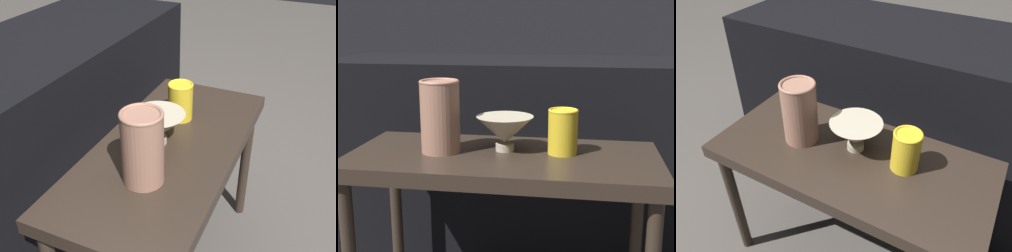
# 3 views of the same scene
# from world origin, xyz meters

# --- Properties ---
(table) EXTENTS (0.82, 0.38, 0.52)m
(table) POSITION_xyz_m (0.00, 0.00, 0.46)
(table) COLOR #2D231C
(table) RESTS_ON ground_plane
(couch_backdrop) EXTENTS (1.46, 0.50, 0.72)m
(couch_backdrop) POSITION_xyz_m (0.00, 0.51, 0.36)
(couch_backdrop) COLOR black
(couch_backdrop) RESTS_ON ground_plane
(bowl) EXTENTS (0.15, 0.15, 0.09)m
(bowl) POSITION_xyz_m (0.00, 0.03, 0.57)
(bowl) COLOR #B2A88E
(bowl) RESTS_ON table
(vase_textured_left) EXTENTS (0.11, 0.11, 0.19)m
(vase_textured_left) POSITION_xyz_m (-0.17, -0.01, 0.62)
(vase_textured_left) COLOR #996B56
(vase_textured_left) RESTS_ON table
(vase_colorful_right) EXTENTS (0.08, 0.08, 0.12)m
(vase_colorful_right) POSITION_xyz_m (0.15, 0.03, 0.58)
(vase_colorful_right) COLOR gold
(vase_colorful_right) RESTS_ON table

